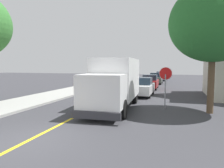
{
  "coord_description": "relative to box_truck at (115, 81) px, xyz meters",
  "views": [
    {
      "loc": [
        5.1,
        -5.98,
        2.74
      ],
      "look_at": [
        0.65,
        8.31,
        1.4
      ],
      "focal_mm": 32.85,
      "sensor_mm": 36.0,
      "label": 1
    }
  ],
  "objects": [
    {
      "name": "parked_car_mid",
      "position": [
        0.85,
        11.9,
        -0.97
      ],
      "size": [
        1.88,
        4.43,
        1.67
      ],
      "color": "maroon",
      "rests_on": "ground"
    },
    {
      "name": "street_tree_far_side",
      "position": [
        5.69,
        0.23,
        3.36
      ],
      "size": [
        4.9,
        4.9,
        7.35
      ],
      "color": "brown",
      "rests_on": "ground"
    },
    {
      "name": "box_truck",
      "position": [
        0.0,
        0.0,
        0.0
      ],
      "size": [
        2.81,
        7.31,
        3.2
      ],
      "color": "white",
      "rests_on": "ground"
    },
    {
      "name": "stop_sign",
      "position": [
        3.14,
        0.67,
        0.09
      ],
      "size": [
        0.8,
        0.1,
        2.65
      ],
      "color": "gray",
      "rests_on": "ground"
    },
    {
      "name": "ground_plane",
      "position": [
        -1.35,
        -6.62,
        -1.77
      ],
      "size": [
        120.0,
        120.0,
        0.0
      ],
      "primitive_type": "plane",
      "color": "#38383D"
    },
    {
      "name": "parked_car_furthest",
      "position": [
        1.13,
        26.45,
        -0.97
      ],
      "size": [
        1.89,
        4.43,
        1.67
      ],
      "color": "#2D4793",
      "rests_on": "ground"
    },
    {
      "name": "sidewalk_curb",
      "position": [
        -6.75,
        -2.62,
        -1.69
      ],
      "size": [
        3.6,
        60.0,
        0.15
      ],
      "primitive_type": "cube",
      "color": "#9E9E99",
      "rests_on": "ground"
    },
    {
      "name": "centre_line_yellow",
      "position": [
        -1.35,
        3.38,
        -1.76
      ],
      "size": [
        0.16,
        56.0,
        0.01
      ],
      "primitive_type": "cube",
      "color": "gold",
      "rests_on": "ground"
    },
    {
      "name": "parked_car_near",
      "position": [
        0.86,
        6.05,
        -0.97
      ],
      "size": [
        1.8,
        4.4,
        1.67
      ],
      "color": "silver",
      "rests_on": "ground"
    },
    {
      "name": "parked_car_far",
      "position": [
        0.89,
        19.08,
        -0.97
      ],
      "size": [
        1.82,
        4.41,
        1.67
      ],
      "color": "#4C564C",
      "rests_on": "ground"
    }
  ]
}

